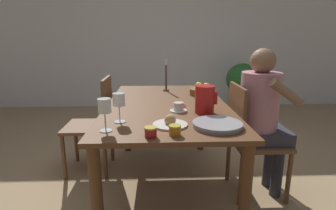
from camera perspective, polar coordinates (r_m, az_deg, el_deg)
The scene contains 17 objects.
ground_plane at distance 2.43m, azimuth -0.25°, elevation -16.99°, with size 20.00×20.00×0.00m, color tan.
wall_back at distance 4.91m, azimuth -1.52°, elevation 14.81°, with size 10.00×0.06×2.60m.
dining_table at distance 2.16m, azimuth -0.27°, elevation -2.22°, with size 0.96×1.65×0.75m.
chair_person_side at distance 2.23m, azimuth 17.44°, elevation -6.61°, with size 0.42×0.42×0.91m.
chair_opposite at distance 2.58m, azimuth -15.56°, elevation -3.57°, with size 0.42×0.42×0.91m.
person_seated at distance 2.20m, azimuth 19.98°, elevation -1.15°, with size 0.39×0.41×1.19m.
red_pitcher at distance 1.86m, azimuth 7.98°, elevation 1.24°, with size 0.16×0.14×0.20m.
wine_glass_water at distance 1.65m, azimuth -10.63°, elevation 0.89°, with size 0.07×0.07×0.19m.
wine_glass_juice at distance 1.51m, azimuth -13.66°, elevation -0.56°, with size 0.07×0.07×0.19m.
teacup_near_person at distance 1.91m, azimuth 2.33°, elevation -0.54°, with size 0.13×0.13×0.06m.
serving_tray at distance 1.60m, azimuth 10.69°, elevation -4.22°, with size 0.30×0.30×0.03m.
bread_plate at distance 1.59m, azimuth 0.45°, elevation -3.90°, with size 0.21×0.21×0.07m.
jam_jar_amber at distance 1.41m, azimuth -3.79°, elevation -5.77°, with size 0.07×0.07×0.06m.
jam_jar_red at distance 1.44m, azimuth 1.51°, elevation -5.36°, with size 0.07×0.07×0.06m.
fruit_bowl at distance 2.46m, azimuth 7.27°, elevation 3.16°, with size 0.21×0.21×0.12m.
candlestick_tall at distance 2.62m, azimuth -0.41°, elevation 5.67°, with size 0.06×0.06×0.31m.
potted_plant at distance 4.64m, azimuth 15.78°, elevation 4.88°, with size 0.53×0.53×0.85m.
Camera 1 is at (-0.07, -2.07, 1.26)m, focal length 28.00 mm.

